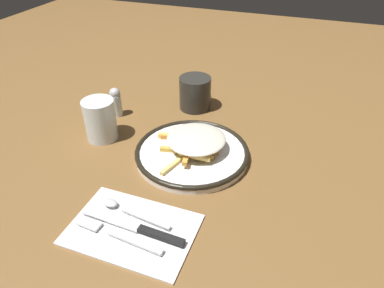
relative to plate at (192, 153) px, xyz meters
name	(u,v)px	position (x,y,z in m)	size (l,w,h in m)	color
ground_plane	(192,157)	(0.00, 0.00, -0.01)	(2.60, 2.60, 0.00)	brown
plate	(192,153)	(0.00, 0.00, 0.00)	(0.27, 0.27, 0.02)	white
fries_heap	(194,140)	(0.01, 0.00, 0.03)	(0.21, 0.20, 0.04)	gold
napkin	(132,229)	(-0.25, 0.03, -0.01)	(0.16, 0.23, 0.01)	silver
fork	(119,235)	(-0.28, 0.04, 0.00)	(0.03, 0.18, 0.01)	silver
knife	(141,229)	(-0.25, 0.01, 0.00)	(0.03, 0.21, 0.01)	black
spoon	(124,209)	(-0.22, 0.06, 0.00)	(0.04, 0.15, 0.01)	silver
water_glass	(101,119)	(0.00, 0.24, 0.04)	(0.08, 0.08, 0.10)	silver
coffee_mug	(195,93)	(0.23, 0.07, 0.04)	(0.12, 0.09, 0.09)	#2B2925
salt_shaker	(116,102)	(0.11, 0.27, 0.03)	(0.03, 0.03, 0.08)	silver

